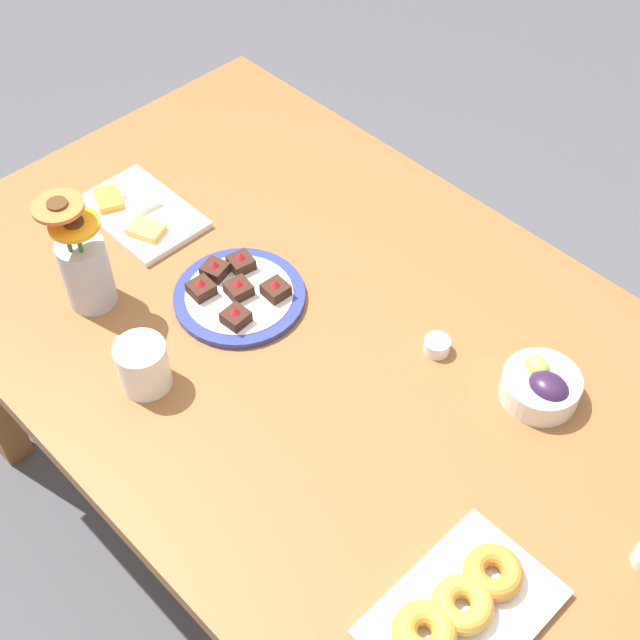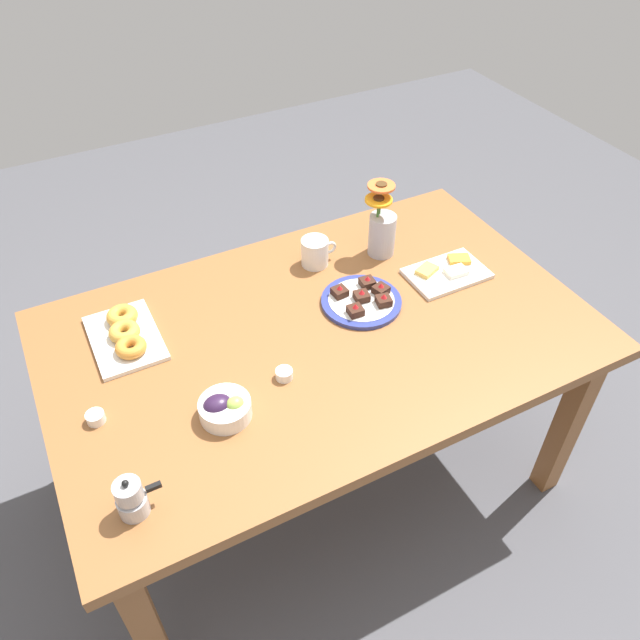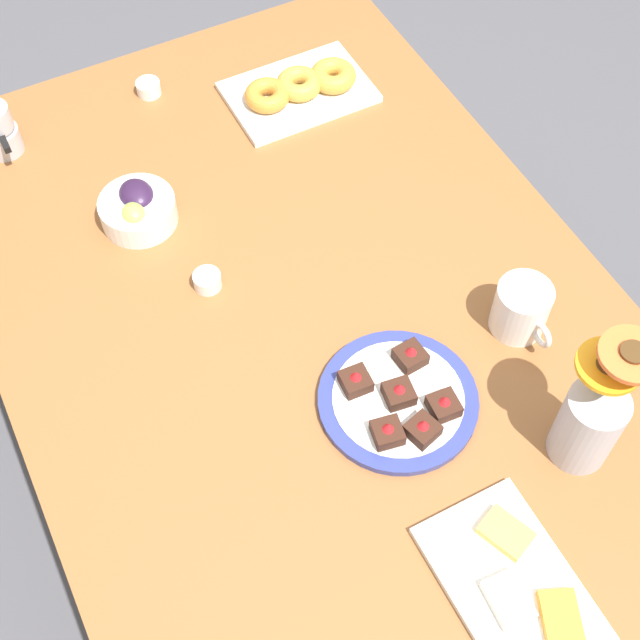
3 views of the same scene
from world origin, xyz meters
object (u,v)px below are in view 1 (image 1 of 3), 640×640
(cheese_platter, at_px, (140,213))
(jam_cup_berry, at_px, (437,345))
(coffee_mug, at_px, (142,364))
(flower_vase, at_px, (85,267))
(grape_bowl, at_px, (541,386))
(croissant_platter, at_px, (460,608))
(dining_table, at_px, (320,363))
(dessert_plate, at_px, (239,294))

(cheese_platter, relative_size, jam_cup_berry, 5.42)
(coffee_mug, xyz_separation_m, flower_vase, (0.23, -0.05, 0.04))
(grape_bowl, relative_size, croissant_platter, 0.49)
(coffee_mug, distance_m, jam_cup_berry, 0.52)
(dining_table, distance_m, croissant_platter, 0.58)
(cheese_platter, distance_m, croissant_platter, 1.03)
(dining_table, relative_size, cheese_platter, 6.15)
(coffee_mug, bearing_deg, croissant_platter, -173.93)
(cheese_platter, bearing_deg, croissant_platter, 169.85)
(grape_bowl, distance_m, flower_vase, 0.85)
(dining_table, xyz_separation_m, flower_vase, (0.36, 0.25, 0.18))
(grape_bowl, xyz_separation_m, dessert_plate, (0.54, 0.22, -0.02))
(grape_bowl, bearing_deg, dining_table, 25.47)
(grape_bowl, relative_size, cheese_platter, 0.52)
(dining_table, relative_size, coffee_mug, 12.74)
(coffee_mug, relative_size, dessert_plate, 0.50)
(coffee_mug, relative_size, cheese_platter, 0.48)
(dining_table, height_order, grape_bowl, grape_bowl)
(coffee_mug, bearing_deg, grape_bowl, -136.80)
(grape_bowl, distance_m, jam_cup_berry, 0.20)
(coffee_mug, bearing_deg, flower_vase, -11.41)
(coffee_mug, bearing_deg, dessert_plate, -81.44)
(coffee_mug, bearing_deg, dining_table, -114.49)
(coffee_mug, height_order, jam_cup_berry, coffee_mug)
(cheese_platter, xyz_separation_m, flower_vase, (-0.13, 0.21, 0.08))
(cheese_platter, xyz_separation_m, dessert_plate, (-0.32, 0.00, 0.00))
(grape_bowl, height_order, flower_vase, flower_vase)
(dessert_plate, distance_m, flower_vase, 0.29)
(grape_bowl, bearing_deg, coffee_mug, 43.20)
(jam_cup_berry, bearing_deg, coffee_mug, 53.64)
(cheese_platter, height_order, jam_cup_berry, cheese_platter)
(dining_table, height_order, dessert_plate, dessert_plate)
(croissant_platter, height_order, jam_cup_berry, croissant_platter)
(dining_table, height_order, coffee_mug, coffee_mug)
(grape_bowl, relative_size, dessert_plate, 0.54)
(cheese_platter, height_order, dessert_plate, dessert_plate)
(coffee_mug, height_order, grape_bowl, coffee_mug)
(flower_vase, bearing_deg, croissant_platter, -178.43)
(croissant_platter, height_order, dessert_plate, dessert_plate)
(coffee_mug, height_order, croissant_platter, coffee_mug)
(dining_table, bearing_deg, cheese_platter, 5.18)
(dining_table, distance_m, cheese_platter, 0.50)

